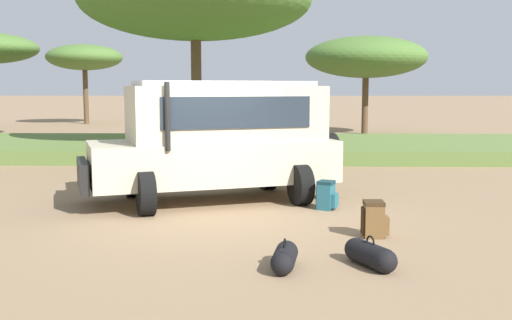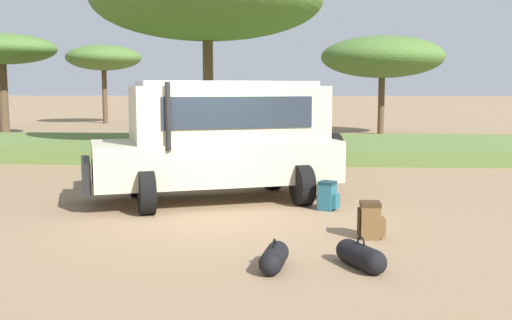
% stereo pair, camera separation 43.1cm
% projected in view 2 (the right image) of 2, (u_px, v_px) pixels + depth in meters
% --- Properties ---
extents(ground_plane, '(320.00, 320.00, 0.00)m').
position_uv_depth(ground_plane, '(207.00, 212.00, 11.21)').
color(ground_plane, '#8C7051').
extents(grass_bank, '(120.00, 7.00, 0.44)m').
position_uv_depth(grass_bank, '(247.00, 147.00, 21.12)').
color(grass_bank, '#5B7538').
rests_on(grass_bank, ground_plane).
extents(safari_vehicle, '(5.43, 3.70, 2.44)m').
position_uv_depth(safari_vehicle, '(221.00, 138.00, 12.20)').
color(safari_vehicle, beige).
rests_on(safari_vehicle, ground_plane).
extents(backpack_beside_front_wheel, '(0.42, 0.35, 0.57)m').
position_uv_depth(backpack_beside_front_wheel, '(371.00, 220.00, 9.21)').
color(backpack_beside_front_wheel, brown).
rests_on(backpack_beside_front_wheel, ground_plane).
extents(backpack_cluster_center, '(0.44, 0.41, 0.55)m').
position_uv_depth(backpack_cluster_center, '(328.00, 196.00, 11.34)').
color(backpack_cluster_center, '#235B6B').
rests_on(backpack_cluster_center, ground_plane).
extents(duffel_bag_low_black_case, '(0.37, 0.86, 0.40)m').
position_uv_depth(duffel_bag_low_black_case, '(274.00, 258.00, 7.64)').
color(duffel_bag_low_black_case, black).
rests_on(duffel_bag_low_black_case, ground_plane).
extents(duffel_bag_soft_canvas, '(0.59, 0.87, 0.41)m').
position_uv_depth(duffel_bag_soft_canvas, '(361.00, 256.00, 7.69)').
color(duffel_bag_soft_canvas, black).
rests_on(duffel_bag_soft_canvas, ground_plane).
extents(acacia_tree_centre_back, '(5.03, 4.51, 4.77)m').
position_uv_depth(acacia_tree_centre_back, '(1.00, 50.00, 27.31)').
color(acacia_tree_centre_back, brown).
rests_on(acacia_tree_centre_back, ground_plane).
extents(acacia_tree_right_mid, '(4.78, 4.68, 5.03)m').
position_uv_depth(acacia_tree_right_mid, '(104.00, 58.00, 38.37)').
color(acacia_tree_right_mid, brown).
rests_on(acacia_tree_right_mid, ground_plane).
extents(acacia_tree_far_right, '(7.93, 7.81, 6.60)m').
position_uv_depth(acacia_tree_far_right, '(207.00, 1.00, 20.41)').
color(acacia_tree_far_right, brown).
rests_on(acacia_tree_far_right, ground_plane).
extents(acacia_tree_distant_right, '(6.00, 5.35, 4.82)m').
position_uv_depth(acacia_tree_distant_right, '(382.00, 57.00, 29.30)').
color(acacia_tree_distant_right, brown).
rests_on(acacia_tree_distant_right, ground_plane).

